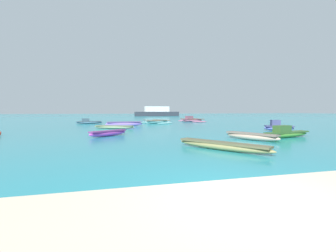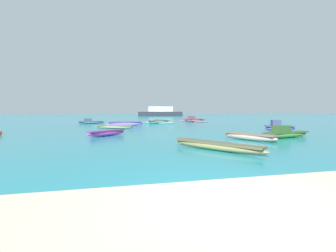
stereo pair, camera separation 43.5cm
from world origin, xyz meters
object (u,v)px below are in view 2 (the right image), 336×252
at_px(moored_boat_1, 216,146).
at_px(moored_boat_8, 279,127).
at_px(moored_boat_9, 115,127).
at_px(moored_boat_4, 91,122).
at_px(moored_boat_7, 193,120).
at_px(moored_boat_0, 285,133).
at_px(distant_ferry, 160,112).
at_px(moored_boat_2, 249,136).
at_px(moored_boat_3, 107,133).
at_px(moored_boat_5, 158,122).
at_px(moored_boat_6, 125,124).

height_order(moored_boat_1, moored_boat_8, moored_boat_8).
bearing_deg(moored_boat_9, moored_boat_8, 1.29).
bearing_deg(moored_boat_4, moored_boat_7, 1.16).
relative_size(moored_boat_0, moored_boat_7, 0.79).
bearing_deg(moored_boat_8, distant_ferry, 114.27).
xyz_separation_m(moored_boat_2, moored_boat_9, (-7.16, 9.60, -0.04)).
height_order(moored_boat_7, moored_boat_8, moored_boat_8).
xyz_separation_m(moored_boat_9, distant_ferry, (12.65, 45.21, 0.98)).
bearing_deg(moored_boat_1, moored_boat_3, -178.04).
bearing_deg(moored_boat_1, distant_ferry, 137.61).
distance_m(moored_boat_4, moored_boat_5, 8.33).
bearing_deg(moored_boat_8, moored_boat_3, -152.82).
bearing_deg(moored_boat_6, moored_boat_1, -82.94).
distance_m(moored_boat_1, moored_boat_4, 21.96).
relative_size(moored_boat_3, moored_boat_4, 0.79).
xyz_separation_m(moored_boat_5, moored_boat_6, (-4.17, -4.31, 0.06)).
height_order(moored_boat_3, moored_boat_9, moored_boat_3).
bearing_deg(moored_boat_0, moored_boat_8, 41.84).
xyz_separation_m(moored_boat_8, distant_ferry, (0.02, 50.33, 0.86)).
bearing_deg(moored_boat_8, moored_boat_5, 145.62).
relative_size(moored_boat_1, distant_ferry, 0.29).
xyz_separation_m(moored_boat_3, moored_boat_7, (11.27, 15.92, 0.08)).
xyz_separation_m(moored_boat_0, moored_boat_1, (-5.73, -2.96, -0.07)).
distance_m(moored_boat_3, moored_boat_6, 8.72).
bearing_deg(moored_boat_6, moored_boat_0, -58.19).
bearing_deg(moored_boat_3, moored_boat_5, 29.18).
bearing_deg(moored_boat_7, distant_ferry, 76.13).
relative_size(moored_boat_2, distant_ferry, 0.24).
bearing_deg(distant_ferry, moored_boat_6, -105.37).
height_order(moored_boat_2, moored_boat_5, moored_boat_5).
relative_size(moored_boat_0, moored_boat_3, 1.49).
xyz_separation_m(moored_boat_0, moored_boat_6, (-8.84, 11.92, 0.01)).
xyz_separation_m(moored_boat_3, moored_boat_9, (0.43, 5.78, -0.03)).
bearing_deg(moored_boat_7, moored_boat_0, -103.90).
distance_m(moored_boat_1, moored_boat_5, 19.22).
xyz_separation_m(moored_boat_3, moored_boat_6, (1.42, 8.60, 0.07)).
bearing_deg(moored_boat_5, moored_boat_8, -86.56).
relative_size(moored_boat_5, moored_boat_6, 1.13).
xyz_separation_m(moored_boat_3, moored_boat_4, (-2.58, 14.50, 0.03)).
height_order(moored_boat_2, moored_boat_4, moored_boat_4).
distance_m(moored_boat_1, moored_boat_3, 7.74).
relative_size(moored_boat_5, moored_boat_9, 1.17).
relative_size(moored_boat_3, moored_boat_8, 1.04).
bearing_deg(moored_boat_2, moored_boat_0, 74.88).
distance_m(moored_boat_0, moored_boat_2, 2.73).
relative_size(moored_boat_1, moored_boat_4, 1.19).
height_order(moored_boat_2, moored_boat_6, moored_boat_6).
relative_size(moored_boat_4, moored_boat_9, 0.87).
bearing_deg(moored_boat_8, moored_boat_0, -100.77).
height_order(moored_boat_3, moored_boat_5, moored_boat_5).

